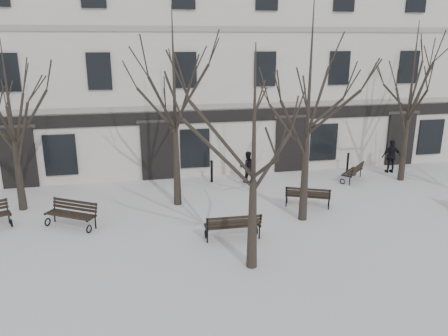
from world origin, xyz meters
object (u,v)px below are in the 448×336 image
object	(u,v)px
tree_1	(254,134)
tree_2	(310,86)
bench_3	(72,213)
bench_4	(353,172)
bench_1	(233,225)
bench_2	(308,196)

from	to	relation	value
tree_1	tree_2	xyz separation A→B (m)	(2.95, 3.20, 0.99)
bench_3	bench_4	world-z (taller)	bench_3
tree_2	bench_1	bearing A→B (deg)	-158.72
tree_2	bench_3	size ratio (longest dim) A/B	4.10
bench_1	bench_3	world-z (taller)	bench_3
tree_1	tree_2	bearing A→B (deg)	47.42
bench_1	bench_4	size ratio (longest dim) A/B	1.19
tree_2	bench_4	distance (m)	7.61
bench_4	bench_1	bearing A→B (deg)	-8.07
bench_4	tree_2	bearing A→B (deg)	-0.08
tree_1	bench_3	xyz separation A→B (m)	(-5.83, 4.31, -3.66)
tree_1	bench_3	bearing A→B (deg)	143.51
bench_4	tree_1	bearing A→B (deg)	1.45
tree_2	bench_2	bearing A→B (deg)	60.18
bench_1	bench_4	xyz separation A→B (m)	(7.40, 5.33, -0.06)
tree_2	bench_4	size ratio (longest dim) A/B	4.97
bench_3	bench_4	bearing A→B (deg)	44.52
tree_1	bench_2	distance (m)	6.80
tree_1	bench_2	size ratio (longest dim) A/B	3.47
tree_1	bench_1	world-z (taller)	tree_1
tree_1	bench_4	xyz separation A→B (m)	(7.26, 7.34, -3.72)
tree_1	bench_2	xyz separation A→B (m)	(3.63, 4.40, -3.70)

